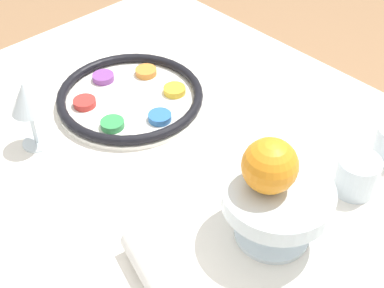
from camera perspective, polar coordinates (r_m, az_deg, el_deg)
seder_plate at (r=1.15m, az=-6.60°, el=5.00°), size 0.31×0.31×0.03m
wine_glass at (r=1.03m, az=-17.27°, el=4.49°), size 0.07×0.07×0.14m
fruit_stand at (r=0.85m, az=9.02°, el=-6.00°), size 0.18×0.18×0.11m
orange_fruit at (r=0.80m, az=8.31°, el=-2.31°), size 0.09×0.09×0.09m
napkin_roll at (r=0.82m, az=-3.60°, el=-13.90°), size 0.18×0.09×0.05m
cup_mid at (r=0.98m, az=17.15°, el=-3.17°), size 0.08×0.08×0.07m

